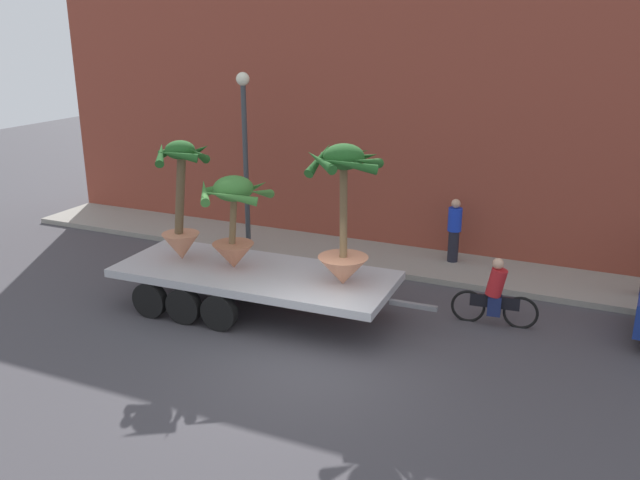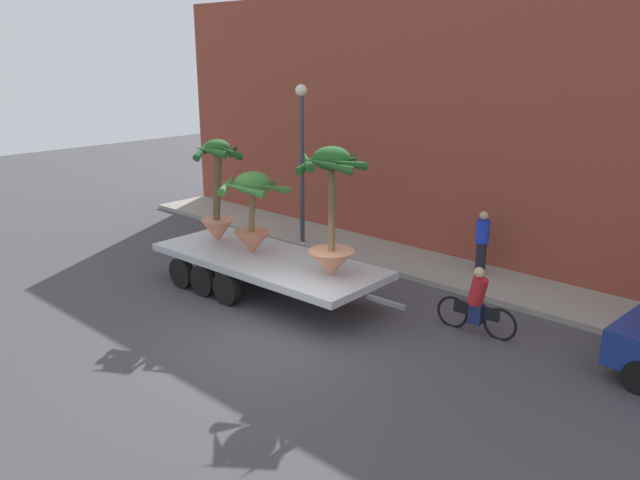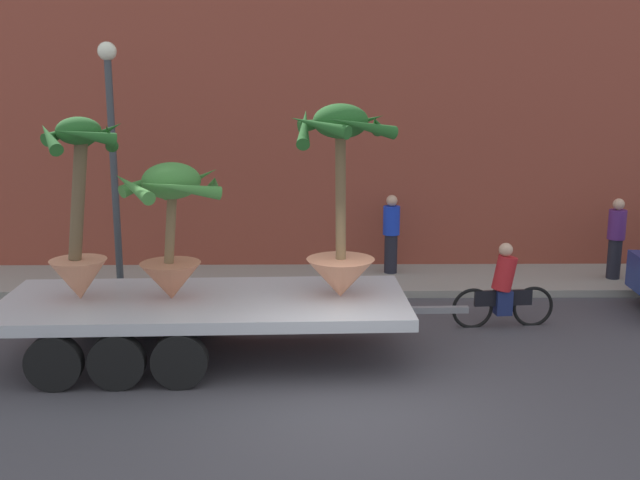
# 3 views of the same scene
# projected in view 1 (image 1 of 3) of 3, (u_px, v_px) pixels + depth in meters

# --- Properties ---
(ground_plane) EXTENTS (60.00, 60.00, 0.00)m
(ground_plane) POSITION_uv_depth(u_px,v_px,m) (310.00, 365.00, 12.58)
(ground_plane) COLOR #423F44
(sidewalk) EXTENTS (24.00, 2.20, 0.15)m
(sidewalk) POSITION_uv_depth(u_px,v_px,m) (405.00, 262.00, 17.85)
(sidewalk) COLOR gray
(sidewalk) RESTS_ON ground
(building_facade) EXTENTS (24.00, 1.20, 7.64)m
(building_facade) POSITION_uv_depth(u_px,v_px,m) (429.00, 114.00, 18.16)
(building_facade) COLOR brown
(building_facade) RESTS_ON ground
(flatbed_trailer) EXTENTS (7.28, 2.65, 0.98)m
(flatbed_trailer) POSITION_uv_depth(u_px,v_px,m) (244.00, 277.00, 14.81)
(flatbed_trailer) COLOR #B7BABF
(flatbed_trailer) RESTS_ON ground
(potted_palm_rear) EXTENTS (1.76, 1.74, 2.10)m
(potted_palm_rear) POSITION_uv_depth(u_px,v_px,m) (234.00, 218.00, 14.44)
(potted_palm_rear) COLOR #C17251
(potted_palm_rear) RESTS_ON flatbed_trailer
(potted_palm_middle) EXTENTS (1.65, 1.62, 2.96)m
(potted_palm_middle) POSITION_uv_depth(u_px,v_px,m) (343.00, 218.00, 13.44)
(potted_palm_middle) COLOR tan
(potted_palm_middle) RESTS_ON flatbed_trailer
(potted_palm_front) EXTENTS (1.32, 1.38, 2.77)m
(potted_palm_front) POSITION_uv_depth(u_px,v_px,m) (181.00, 206.00, 14.95)
(potted_palm_front) COLOR tan
(potted_palm_front) RESTS_ON flatbed_trailer
(cyclist) EXTENTS (1.84, 0.38, 1.54)m
(cyclist) POSITION_uv_depth(u_px,v_px,m) (495.00, 295.00, 14.10)
(cyclist) COLOR black
(cyclist) RESTS_ON ground
(pedestrian_near_gate) EXTENTS (0.36, 0.36, 1.71)m
(pedestrian_near_gate) POSITION_uv_depth(u_px,v_px,m) (454.00, 229.00, 17.39)
(pedestrian_near_gate) COLOR black
(pedestrian_near_gate) RESTS_ON sidewalk
(street_lamp) EXTENTS (0.36, 0.36, 4.83)m
(street_lamp) POSITION_uv_depth(u_px,v_px,m) (245.00, 138.00, 17.88)
(street_lamp) COLOR #383D42
(street_lamp) RESTS_ON sidewalk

